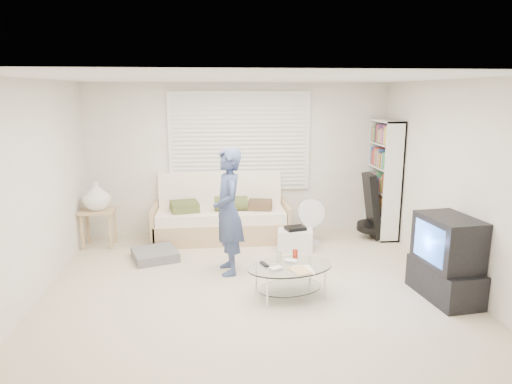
{
  "coord_description": "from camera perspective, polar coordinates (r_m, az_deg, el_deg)",
  "views": [
    {
      "loc": [
        -0.47,
        -5.28,
        2.35
      ],
      "look_at": [
        0.08,
        0.3,
        1.12
      ],
      "focal_mm": 32.0,
      "sensor_mm": 36.0,
      "label": 1
    }
  ],
  "objects": [
    {
      "name": "ground",
      "position": [
        5.79,
        -0.52,
        -11.5
      ],
      "size": [
        5.0,
        5.0,
        0.0
      ],
      "primitive_type": "plane",
      "color": "#C3B397",
      "rests_on": "ground"
    },
    {
      "name": "room_shell",
      "position": [
        5.82,
        -0.97,
        5.31
      ],
      "size": [
        5.02,
        4.52,
        2.51
      ],
      "color": "beige",
      "rests_on": "ground"
    },
    {
      "name": "window_blinds",
      "position": [
        7.53,
        -2.04,
        6.32
      ],
      "size": [
        2.32,
        0.08,
        1.62
      ],
      "color": "silver",
      "rests_on": "ground"
    },
    {
      "name": "futon_sofa",
      "position": [
        7.43,
        -4.38,
        -3.26
      ],
      "size": [
        2.16,
        0.87,
        1.06
      ],
      "color": "tan",
      "rests_on": "ground"
    },
    {
      "name": "grey_floor_pillow",
      "position": [
        6.75,
        -12.51,
        -7.65
      ],
      "size": [
        0.75,
        0.75,
        0.13
      ],
      "primitive_type": "cube",
      "rotation": [
        0.0,
        0.0,
        0.33
      ],
      "color": "slate",
      "rests_on": "ground"
    },
    {
      "name": "side_table",
      "position": [
        7.34,
        -19.28,
        -0.8
      ],
      "size": [
        0.52,
        0.42,
        1.02
      ],
      "color": "tan",
      "rests_on": "ground"
    },
    {
      "name": "bookshelf",
      "position": [
        7.73,
        15.65,
        1.56
      ],
      "size": [
        0.3,
        0.8,
        1.91
      ],
      "color": "white",
      "rests_on": "ground"
    },
    {
      "name": "guitar_case",
      "position": [
        7.6,
        14.22,
        -2.27
      ],
      "size": [
        0.38,
        0.39,
        1.06
      ],
      "color": "black",
      "rests_on": "ground"
    },
    {
      "name": "floor_fan",
      "position": [
        7.21,
        6.87,
        -3.21
      ],
      "size": [
        0.44,
        0.29,
        0.72
      ],
      "color": "white",
      "rests_on": "ground"
    },
    {
      "name": "storage_bin",
      "position": [
        6.97,
        4.91,
        -5.88
      ],
      "size": [
        0.58,
        0.45,
        0.36
      ],
      "color": "white",
      "rests_on": "ground"
    },
    {
      "name": "tv_unit",
      "position": [
        5.73,
        22.69,
        -7.72
      ],
      "size": [
        0.58,
        0.94,
        0.97
      ],
      "color": "black",
      "rests_on": "ground"
    },
    {
      "name": "coffee_table",
      "position": [
        5.38,
        4.25,
        -9.93
      ],
      "size": [
        1.14,
        0.85,
        0.5
      ],
      "color": "silver",
      "rests_on": "ground"
    },
    {
      "name": "standing_person",
      "position": [
        5.92,
        -3.49,
        -2.5
      ],
      "size": [
        0.48,
        0.65,
        1.65
      ],
      "primitive_type": "imported",
      "rotation": [
        0.0,
        0.0,
        -1.43
      ],
      "color": "navy",
      "rests_on": "ground"
    }
  ]
}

